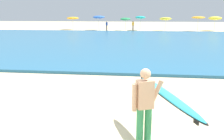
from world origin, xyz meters
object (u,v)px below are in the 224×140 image
(beach_umbrella_1, at_px, (99,17))
(beach_umbrella_3, at_px, (140,17))
(beach_umbrella_0, at_px, (73,18))
(beach_umbrella_4, at_px, (166,19))
(beach_umbrella_5, at_px, (198,18))
(beach_umbrella_6, at_px, (215,18))
(beach_umbrella_2, at_px, (125,19))
(beachgoer_near_row_mid, at_px, (107,25))
(beachgoer_near_row_left, at_px, (133,25))
(surfer_with_board, at_px, (155,100))

(beach_umbrella_1, bearing_deg, beach_umbrella_3, 3.09)
(beach_umbrella_0, xyz_separation_m, beach_umbrella_4, (15.66, -1.27, -0.04))
(beach_umbrella_0, height_order, beach_umbrella_3, beach_umbrella_3)
(beach_umbrella_5, xyz_separation_m, beach_umbrella_6, (2.95, 1.54, -0.13))
(beach_umbrella_2, height_order, beachgoer_near_row_mid, beach_umbrella_2)
(beachgoer_near_row_left, bearing_deg, beach_umbrella_0, 173.06)
(surfer_with_board, height_order, beachgoer_near_row_left, surfer_with_board)
(beach_umbrella_6, height_order, beachgoer_near_row_mid, beach_umbrella_6)
(beachgoer_near_row_mid, bearing_deg, surfer_with_board, -80.07)
(beach_umbrella_3, relative_size, beachgoer_near_row_mid, 1.51)
(beach_umbrella_3, distance_m, beach_umbrella_4, 4.18)
(beach_umbrella_1, bearing_deg, beachgoer_near_row_mid, -35.54)
(surfer_with_board, height_order, beach_umbrella_1, beach_umbrella_1)
(beach_umbrella_2, distance_m, beachgoer_near_row_mid, 3.23)
(beachgoer_near_row_left, bearing_deg, beach_umbrella_1, 173.34)
(surfer_with_board, bearing_deg, beach_umbrella_6, 73.52)
(beach_umbrella_0, xyz_separation_m, beach_umbrella_5, (20.71, -1.38, 0.17))
(beach_umbrella_4, xyz_separation_m, beach_umbrella_5, (5.06, -0.11, 0.21))
(beach_umbrella_5, relative_size, beachgoer_near_row_left, 1.49)
(surfer_with_board, distance_m, beach_umbrella_1, 37.89)
(surfer_with_board, bearing_deg, beach_umbrella_4, 85.00)
(beach_umbrella_4, distance_m, beachgoer_near_row_mid, 9.55)
(beach_umbrella_3, distance_m, beachgoer_near_row_mid, 5.77)
(beach_umbrella_2, bearing_deg, surfer_with_board, -84.87)
(beach_umbrella_1, distance_m, beachgoer_near_row_mid, 2.26)
(beach_umbrella_3, bearing_deg, beach_umbrella_6, 1.82)
(beach_umbrella_0, relative_size, beach_umbrella_6, 0.95)
(surfer_with_board, height_order, beachgoer_near_row_mid, surfer_with_board)
(beach_umbrella_1, height_order, beach_umbrella_2, beach_umbrella_1)
(beachgoer_near_row_left, bearing_deg, beach_umbrella_4, 0.04)
(beach_umbrella_0, bearing_deg, surfer_with_board, -71.67)
(beach_umbrella_3, bearing_deg, beach_umbrella_2, -150.94)
(beach_umbrella_2, bearing_deg, beach_umbrella_6, 6.75)
(beachgoer_near_row_mid, bearing_deg, beach_umbrella_6, 5.97)
(beach_umbrella_0, xyz_separation_m, beach_umbrella_6, (23.66, 0.16, 0.04))
(beach_umbrella_4, height_order, beach_umbrella_5, beach_umbrella_5)
(beach_umbrella_5, distance_m, beach_umbrella_6, 3.33)
(beach_umbrella_0, distance_m, beach_umbrella_5, 20.76)
(surfer_with_board, xyz_separation_m, beach_umbrella_6, (11.19, 37.82, 0.98))
(beach_umbrella_6, relative_size, beachgoer_near_row_left, 1.47)
(surfer_with_board, bearing_deg, beach_umbrella_5, 77.20)
(beach_umbrella_4, relative_size, beachgoer_near_row_mid, 1.41)
(surfer_with_board, distance_m, beach_umbrella_5, 37.22)
(surfer_with_board, relative_size, beach_umbrella_6, 1.18)
(beach_umbrella_6, height_order, beachgoer_near_row_left, beach_umbrella_6)
(beach_umbrella_5, height_order, beach_umbrella_6, beach_umbrella_5)
(surfer_with_board, relative_size, beach_umbrella_5, 1.16)
(beach_umbrella_3, bearing_deg, beach_umbrella_4, -14.55)
(beach_umbrella_6, bearing_deg, surfer_with_board, -106.48)
(beach_umbrella_1, xyz_separation_m, beach_umbrella_5, (16.04, -0.78, -0.01))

